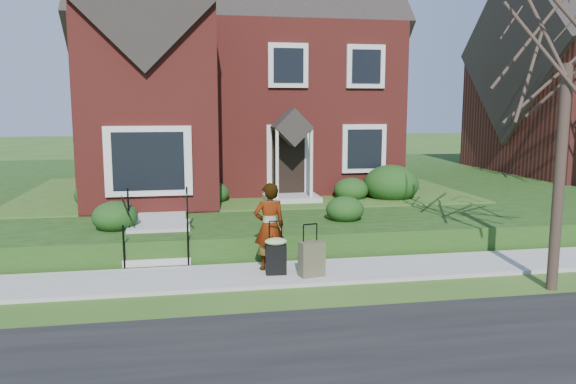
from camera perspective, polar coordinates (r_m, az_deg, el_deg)
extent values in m
plane|color=#2D5119|center=(11.44, -0.63, -8.51)|extent=(120.00, 120.00, 0.00)
cube|color=#9E9B93|center=(11.43, -0.63, -8.32)|extent=(60.00, 1.60, 0.08)
cube|color=#18370F|center=(22.66, 4.77, 0.77)|extent=(44.00, 20.00, 0.60)
cube|color=#9E9B93|center=(16.03, -12.50, -1.44)|extent=(1.20, 6.00, 0.06)
cube|color=maroon|center=(20.86, -5.26, 8.36)|extent=(10.00, 8.00, 5.40)
cube|color=maroon|center=(16.02, -13.87, 8.11)|extent=(3.60, 2.40, 5.40)
cube|color=silver|center=(14.93, -13.96, 3.09)|extent=(2.20, 0.30, 1.80)
cube|color=black|center=(17.08, 0.02, 2.82)|extent=(1.00, 0.12, 2.10)
cube|color=black|center=(17.63, 7.73, 4.39)|extent=(1.40, 0.10, 1.50)
cube|color=#9E9B93|center=(12.23, -13.15, -6.85)|extent=(1.40, 0.30, 0.15)
cube|color=#9E9B93|center=(12.48, -13.10, -5.82)|extent=(1.40, 0.30, 0.15)
cube|color=#9E9B93|center=(12.74, -13.06, -4.84)|extent=(1.40, 0.30, 0.15)
cube|color=#9E9B93|center=(13.00, -13.02, -3.89)|extent=(1.40, 0.30, 0.15)
cube|color=#9E9B93|center=(13.54, -12.91, -3.40)|extent=(1.40, 0.80, 0.15)
cylinder|color=black|center=(12.05, -16.34, -5.37)|extent=(0.04, 0.04, 0.90)
cylinder|color=black|center=(13.09, -15.91, -1.57)|extent=(0.04, 0.04, 0.90)
cylinder|color=black|center=(11.97, -10.12, -5.24)|extent=(0.04, 0.04, 0.90)
cylinder|color=black|center=(13.03, -10.21, -1.43)|extent=(0.04, 0.04, 0.90)
ellipsoid|color=black|center=(16.60, -18.81, 0.06)|extent=(1.25, 1.25, 0.87)
ellipsoid|color=black|center=(16.63, -7.70, 0.13)|extent=(0.98, 0.98, 0.69)
ellipsoid|color=black|center=(17.13, 6.44, 0.49)|extent=(1.05, 1.05, 0.74)
ellipsoid|color=black|center=(17.39, 10.45, 1.23)|extent=(1.66, 1.66, 1.16)
ellipsoid|color=black|center=(13.44, -17.18, -2.10)|extent=(1.03, 1.03, 0.72)
ellipsoid|color=black|center=(13.96, 5.80, -1.50)|extent=(0.95, 0.95, 0.66)
imported|color=#999999|center=(11.40, -1.91, -3.51)|extent=(0.70, 0.50, 1.79)
cube|color=black|center=(11.20, -1.23, -6.85)|extent=(0.41, 0.24, 0.61)
cylinder|color=black|center=(11.02, -1.24, -3.05)|extent=(0.24, 0.04, 0.03)
cylinder|color=black|center=(11.05, -1.86, -4.23)|extent=(0.02, 0.02, 0.45)
cylinder|color=black|center=(11.09, -0.62, -4.18)|extent=(0.02, 0.02, 0.45)
cylinder|color=black|center=(11.25, -1.95, -8.22)|extent=(0.04, 0.06, 0.06)
cylinder|color=black|center=(11.29, -0.51, -8.15)|extent=(0.04, 0.06, 0.06)
ellipsoid|color=#8FB969|center=(11.10, -1.24, -4.99)|extent=(0.46, 0.38, 0.14)
cube|color=brown|center=(11.08, 2.43, -6.81)|extent=(0.52, 0.36, 0.69)
cylinder|color=black|center=(10.92, 2.45, -3.37)|extent=(0.29, 0.09, 0.03)
cylinder|color=black|center=(10.92, 1.71, -4.26)|extent=(0.02, 0.02, 0.33)
cylinder|color=black|center=(10.98, 3.17, -4.19)|extent=(0.02, 0.02, 0.33)
cylinder|color=black|center=(11.13, 1.57, -8.41)|extent=(0.05, 0.07, 0.06)
cylinder|color=black|center=(11.20, 3.26, -8.31)|extent=(0.05, 0.07, 0.06)
cylinder|color=#48352B|center=(11.31, 25.84, 1.15)|extent=(0.20, 0.20, 4.14)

